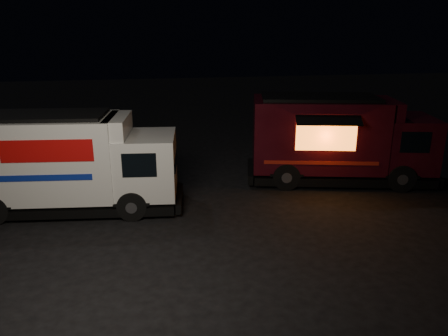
% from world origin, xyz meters
% --- Properties ---
extents(ground, '(80.00, 80.00, 0.00)m').
position_xyz_m(ground, '(0.00, 0.00, 0.00)').
color(ground, black).
rests_on(ground, ground).
extents(white_truck, '(6.94, 3.05, 3.05)m').
position_xyz_m(white_truck, '(-4.19, 2.34, 1.52)').
color(white_truck, silver).
rests_on(white_truck, ground).
extents(red_truck, '(7.19, 4.01, 3.16)m').
position_xyz_m(red_truck, '(5.16, 3.35, 1.58)').
color(red_truck, '#3A0A12').
rests_on(red_truck, ground).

